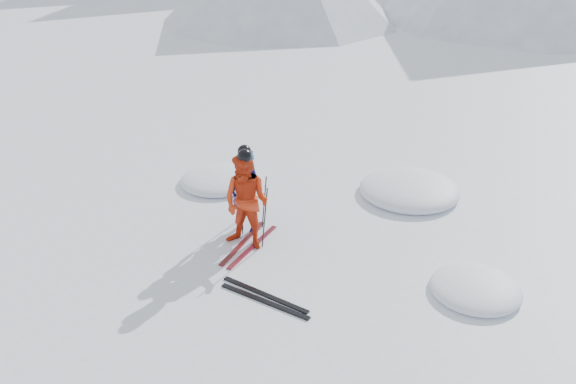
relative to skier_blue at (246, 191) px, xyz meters
The scene contains 12 objects.
ground 2.63m from the skier_blue, 11.80° to the right, with size 160.00×160.00×0.00m, color white.
skier_blue is the anchor object (origin of this frame).
skier_red 0.63m from the skier_blue, 50.64° to the right, with size 0.90×0.70×1.84m, color red.
pole_blue_left 0.44m from the skier_blue, 153.43° to the left, with size 0.02×0.02×1.11m, color black.
pole_blue_right 0.45m from the skier_blue, 45.00° to the left, with size 0.02×0.02×1.11m, color black.
pole_red_left 0.33m from the skier_blue, 67.93° to the right, with size 0.02×0.02×1.23m, color black.
pole_red_right 0.80m from the skier_blue, 25.40° to the right, with size 0.02×0.02×1.23m, color black.
ski_worn_left 0.99m from the skier_blue, 60.33° to the right, with size 0.09×1.70×0.03m, color black.
ski_worn_right 1.08m from the skier_blue, 43.05° to the right, with size 0.09×1.70×0.03m, color black.
ski_loose_a 2.38m from the skier_blue, 44.26° to the right, with size 0.09×1.70×0.03m, color black.
ski_loose_b 2.55m from the skier_blue, 45.15° to the right, with size 0.09×1.70×0.03m, color black.
snow_lumps 2.78m from the skier_blue, 57.20° to the left, with size 7.87×4.60×0.48m.
Camera 1 is at (4.15, -7.60, 6.01)m, focal length 38.00 mm.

